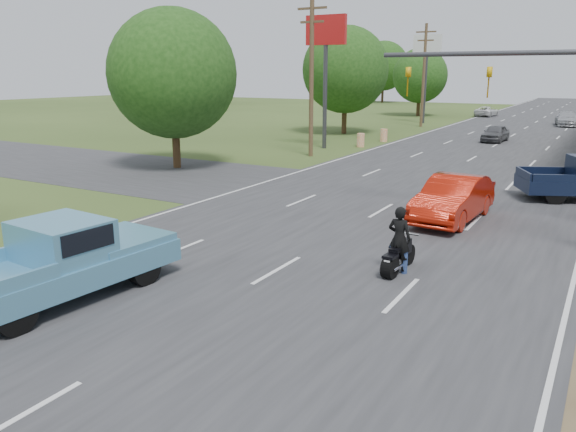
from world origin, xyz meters
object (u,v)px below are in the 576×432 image
Objects in this scene: distant_car_silver at (567,119)px; distant_car_white at (487,112)px; red_convertible at (453,199)px; rider at (399,242)px; motorcycle at (398,258)px; distant_car_grey at (495,133)px; blue_pickup at (65,259)px.

distant_car_white is (-9.79, 9.33, -0.13)m from distant_car_silver.
red_convertible is 6.38m from rider.
distant_car_white is at bearing 104.04° from red_convertible.
motorcycle is at bearing 90.00° from rider.
motorcycle is 1.10× the size of rider.
motorcycle is at bearing -99.55° from distant_car_silver.
red_convertible reaches higher than distant_car_grey.
distant_car_silver is (0.34, 50.61, 0.30)m from motorcycle.
rider reaches higher than distant_car_silver.
blue_pickup is 65.64m from distant_car_white.
blue_pickup is at bearing -91.12° from distant_car_grey.
distant_car_grey is at bearing 108.19° from distant_car_white.
motorcycle is at bearing -80.65° from distant_car_grey.
distant_car_grey is 0.77× the size of distant_car_silver.
motorcycle is 0.39× the size of distant_car_silver.
rider is 50.57m from distant_car_silver.
distant_car_grey is 18.23m from distant_car_silver.
distant_car_white is (-3.00, 65.57, -0.37)m from blue_pickup.
distant_car_grey is at bearing 90.07° from blue_pickup.
red_convertible is 1.14× the size of distant_car_white.
distant_car_grey is 27.82m from distant_car_white.
distant_car_grey reaches higher than distant_car_white.
distant_car_grey is at bearing 101.32° from red_convertible.
motorcycle is 8.58m from blue_pickup.
blue_pickup is at bearing -113.43° from red_convertible.
red_convertible is 2.56× the size of motorcycle.
distant_car_silver is (0.49, 44.19, -0.09)m from red_convertible.
rider reaches higher than red_convertible.
red_convertible reaches higher than distant_car_white.
blue_pickup reaches higher than rider.
rider is at bearing 45.85° from blue_pickup.
distant_car_white reaches higher than motorcycle.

